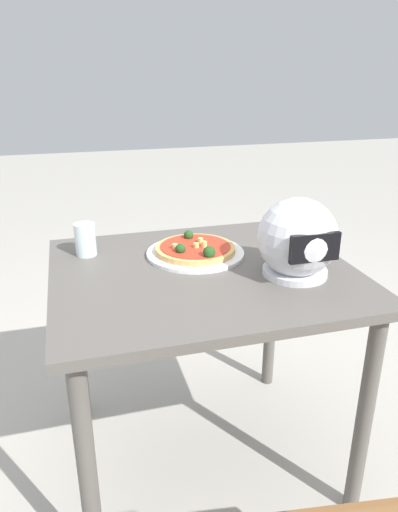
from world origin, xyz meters
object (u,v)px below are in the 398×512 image
motorcycle_helmet (297,239)px  drinking_glass (85,239)px  dining_table (203,299)px  pizza (195,248)px

motorcycle_helmet → drinking_glass: motorcycle_helmet is taller
dining_table → drinking_glass: 0.44m
drinking_glass → motorcycle_helmet: bearing=150.7°
dining_table → pizza: bearing=-93.7°
dining_table → motorcycle_helmet: (-0.26, 0.12, 0.22)m
motorcycle_helmet → drinking_glass: 0.70m
dining_table → pizza: size_ratio=3.49×
pizza → motorcycle_helmet: motorcycle_helmet is taller
pizza → dining_table: bearing=86.3°
pizza → motorcycle_helmet: size_ratio=1.12×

